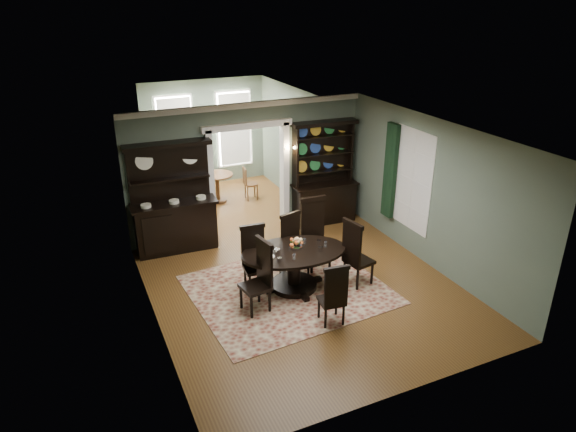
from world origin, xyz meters
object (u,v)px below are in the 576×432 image
Objects in this scene: welsh_dresser at (324,186)px; dining_table at (294,262)px; parlor_table at (217,184)px; sideboard at (174,213)px.

dining_table is at bearing -124.56° from welsh_dresser.
dining_table is 0.86× the size of welsh_dresser.
parlor_table is (0.00, 4.82, -0.04)m from dining_table.
sideboard is 2.82m from parlor_table.
welsh_dresser is at bearing 59.00° from dining_table.
welsh_dresser reaches higher than parlor_table.
parlor_table is at bearing 56.49° from sideboard.
welsh_dresser is 3.03m from parlor_table.
sideboard is at bearing 129.42° from dining_table.
dining_table is 3.25m from welsh_dresser.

